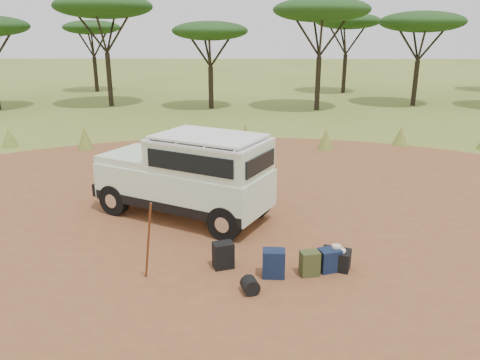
{
  "coord_description": "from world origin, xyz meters",
  "views": [
    {
      "loc": [
        0.04,
        -8.7,
        4.21
      ],
      "look_at": [
        -0.1,
        1.42,
        1.0
      ],
      "focal_mm": 35.0,
      "sensor_mm": 36.0,
      "label": 1
    }
  ],
  "objects_px": {
    "backpack_olive": "(310,263)",
    "walking_staff": "(148,242)",
    "backpack_black": "(223,255)",
    "duffel_navy": "(329,260)",
    "backpack_navy": "(274,264)",
    "safari_vehicle": "(188,177)",
    "hard_case": "(336,259)"
  },
  "relations": [
    {
      "from": "backpack_navy",
      "to": "backpack_olive",
      "type": "relative_size",
      "value": 1.13
    },
    {
      "from": "backpack_black",
      "to": "duffel_navy",
      "type": "distance_m",
      "value": 1.96
    },
    {
      "from": "safari_vehicle",
      "to": "hard_case",
      "type": "relative_size",
      "value": 8.53
    },
    {
      "from": "backpack_olive",
      "to": "hard_case",
      "type": "bearing_deg",
      "value": 14.64
    },
    {
      "from": "walking_staff",
      "to": "backpack_navy",
      "type": "distance_m",
      "value": 2.24
    },
    {
      "from": "backpack_navy",
      "to": "duffel_navy",
      "type": "xyz_separation_m",
      "value": [
        1.04,
        0.23,
        -0.05
      ]
    },
    {
      "from": "safari_vehicle",
      "to": "walking_staff",
      "type": "height_order",
      "value": "safari_vehicle"
    },
    {
      "from": "walking_staff",
      "to": "backpack_black",
      "type": "xyz_separation_m",
      "value": [
        1.26,
        0.54,
        -0.52
      ]
    },
    {
      "from": "walking_staff",
      "to": "duffel_navy",
      "type": "bearing_deg",
      "value": -29.03
    },
    {
      "from": "duffel_navy",
      "to": "hard_case",
      "type": "relative_size",
      "value": 0.82
    },
    {
      "from": "backpack_black",
      "to": "backpack_navy",
      "type": "relative_size",
      "value": 0.96
    },
    {
      "from": "hard_case",
      "to": "safari_vehicle",
      "type": "bearing_deg",
      "value": 160.26
    },
    {
      "from": "backpack_olive",
      "to": "duffel_navy",
      "type": "xyz_separation_m",
      "value": [
        0.39,
        0.17,
        -0.02
      ]
    },
    {
      "from": "hard_case",
      "to": "backpack_navy",
      "type": "bearing_deg",
      "value": -144.32
    },
    {
      "from": "backpack_navy",
      "to": "walking_staff",
      "type": "bearing_deg",
      "value": -172.22
    },
    {
      "from": "safari_vehicle",
      "to": "backpack_olive",
      "type": "relative_size",
      "value": 9.6
    },
    {
      "from": "backpack_navy",
      "to": "duffel_navy",
      "type": "bearing_deg",
      "value": 14.81
    },
    {
      "from": "safari_vehicle",
      "to": "backpack_olive",
      "type": "bearing_deg",
      "value": -20.8
    },
    {
      "from": "backpack_black",
      "to": "safari_vehicle",
      "type": "bearing_deg",
      "value": 91.38
    },
    {
      "from": "walking_staff",
      "to": "hard_case",
      "type": "xyz_separation_m",
      "value": [
        3.35,
        0.54,
        -0.59
      ]
    },
    {
      "from": "walking_staff",
      "to": "backpack_black",
      "type": "height_order",
      "value": "walking_staff"
    },
    {
      "from": "backpack_olive",
      "to": "hard_case",
      "type": "relative_size",
      "value": 0.89
    },
    {
      "from": "backpack_olive",
      "to": "hard_case",
      "type": "distance_m",
      "value": 0.58
    },
    {
      "from": "backpack_navy",
      "to": "duffel_navy",
      "type": "relative_size",
      "value": 1.21
    },
    {
      "from": "safari_vehicle",
      "to": "duffel_navy",
      "type": "xyz_separation_m",
      "value": [
        2.88,
        -2.61,
        -0.77
      ]
    },
    {
      "from": "walking_staff",
      "to": "duffel_navy",
      "type": "xyz_separation_m",
      "value": [
        3.21,
        0.45,
        -0.56
      ]
    },
    {
      "from": "backpack_olive",
      "to": "walking_staff",
      "type": "bearing_deg",
      "value": 173.66
    },
    {
      "from": "walking_staff",
      "to": "backpack_black",
      "type": "relative_size",
      "value": 3.16
    },
    {
      "from": "safari_vehicle",
      "to": "backpack_olive",
      "type": "height_order",
      "value": "safari_vehicle"
    },
    {
      "from": "backpack_black",
      "to": "duffel_navy",
      "type": "xyz_separation_m",
      "value": [
        1.96,
        -0.09,
        -0.04
      ]
    },
    {
      "from": "safari_vehicle",
      "to": "hard_case",
      "type": "height_order",
      "value": "safari_vehicle"
    },
    {
      "from": "backpack_navy",
      "to": "backpack_olive",
      "type": "distance_m",
      "value": 0.66
    }
  ]
}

